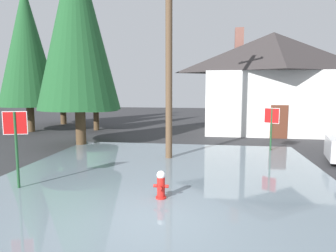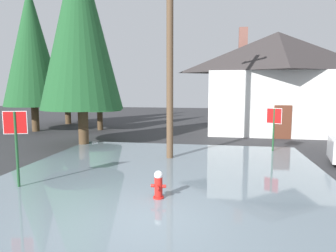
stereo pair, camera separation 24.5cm
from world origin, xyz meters
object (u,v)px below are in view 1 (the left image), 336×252
fire_hydrant (161,186)px  utility_pole (169,37)px  house (272,81)px  pine_tree_tall_left (61,55)px  pine_tree_mid_left (95,65)px  stop_sign_near (16,135)px  pine_tree_short_left (27,46)px  pine_tree_far_center (77,24)px  stop_sign_far (272,121)px

fire_hydrant → utility_pole: size_ratio=0.08×
house → pine_tree_tall_left: pine_tree_tall_left is taller
utility_pole → pine_tree_mid_left: bearing=128.1°
stop_sign_near → house: size_ratio=0.25×
fire_hydrant → house: bearing=69.0°
pine_tree_mid_left → pine_tree_short_left: pine_tree_short_left is taller
pine_tree_short_left → fire_hydrant: bearing=-46.3°
pine_tree_short_left → pine_tree_mid_left: bearing=18.4°
fire_hydrant → pine_tree_short_left: (-11.05, 11.57, 5.39)m
fire_hydrant → pine_tree_short_left: pine_tree_short_left is taller
utility_pole → pine_tree_tall_left: bearing=132.9°
stop_sign_near → utility_pole: size_ratio=0.24×
pine_tree_far_center → fire_hydrant: bearing=-53.0°
house → pine_tree_mid_left: (-12.18, -0.92, 1.09)m
pine_tree_mid_left → pine_tree_tall_left: bearing=142.5°
fire_hydrant → pine_tree_far_center: pine_tree_far_center is taller
utility_pole → stop_sign_near: bearing=-130.5°
stop_sign_near → stop_sign_far: size_ratio=1.13×
fire_hydrant → pine_tree_far_center: size_ratio=0.08×
pine_tree_short_left → pine_tree_far_center: bearing=-37.6°
utility_pole → pine_tree_mid_left: (-6.40, 8.17, -0.47)m
stop_sign_far → pine_tree_mid_left: size_ratio=0.27×
utility_pole → pine_tree_short_left: bearing=147.3°
stop_sign_near → pine_tree_far_center: (-1.18, 7.04, 4.56)m
pine_tree_mid_left → pine_tree_far_center: size_ratio=0.74×
stop_sign_near → utility_pole: (3.86, 4.53, 3.38)m
pine_tree_mid_left → pine_tree_far_center: pine_tree_far_center is taller
utility_pole → pine_tree_far_center: (-5.04, 2.51, 1.17)m
fire_hydrant → pine_tree_tall_left: (-10.97, 16.11, 5.27)m
stop_sign_near → fire_hydrant: 4.51m
stop_sign_near → pine_tree_mid_left: (-2.54, 12.70, 2.91)m
fire_hydrant → pine_tree_mid_left: pine_tree_mid_left is taller
fire_hydrant → utility_pole: utility_pole is taller
pine_tree_short_left → house: bearing=8.0°
fire_hydrant → pine_tree_tall_left: 20.19m
house → pine_tree_far_center: size_ratio=0.90×
pine_tree_mid_left → pine_tree_short_left: 4.57m
stop_sign_far → pine_tree_far_center: (-9.61, 0.29, 4.74)m
pine_tree_short_left → pine_tree_far_center: size_ratio=0.93×
fire_hydrant → pine_tree_short_left: 16.88m
pine_tree_tall_left → fire_hydrant: bearing=-55.7°
pine_tree_short_left → pine_tree_far_center: pine_tree_far_center is taller
stop_sign_far → house: (1.21, 6.87, 2.00)m
fire_hydrant → utility_pole: bearing=95.5°
stop_sign_far → pine_tree_short_left: 16.40m
pine_tree_tall_left → pine_tree_far_center: size_ratio=0.91×
stop_sign_far → utility_pole: bearing=-154.1°
house → stop_sign_far: bearing=-100.0°
stop_sign_near → fire_hydrant: (4.33, -0.26, -1.25)m
stop_sign_far → pine_tree_tall_left: size_ratio=0.21×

